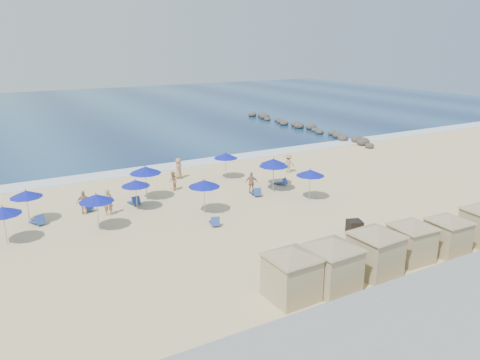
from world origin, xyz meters
The scene contains 33 objects.
ground centered at (0.00, 0.00, 0.00)m, with size 160.00×160.00×0.00m, color beige.
ocean centered at (0.00, 55.00, 0.03)m, with size 160.00×80.00×0.06m, color navy.
surf_line centered at (0.00, 15.50, 0.04)m, with size 160.00×2.50×0.08m, color white.
seawall centered at (0.00, -13.50, 0.65)m, with size 160.00×6.10×1.22m.
rock_jetty centered at (24.01, 24.90, 0.36)m, with size 2.56×26.66×0.96m.
trash_bin centered at (5.17, -5.15, 0.42)m, with size 0.85×0.85×0.85m, color black.
cabana_0 centered at (-2.69, -9.37, 1.63)m, with size 4.54×4.54×2.85m.
cabana_1 centered at (-0.52, -9.64, 1.68)m, with size 4.69×4.69×2.94m.
cabana_2 centered at (2.40, -9.53, 1.68)m, with size 4.67×4.67×2.93m.
cabana_3 centered at (5.23, -9.39, 1.52)m, with size 4.24×4.24×2.66m.
cabana_4 centered at (7.73, -9.76, 1.49)m, with size 4.14×4.14×2.60m.
umbrella_0 centered at (-12.10, 6.67, 2.03)m, with size 2.06×2.06×2.34m.
umbrella_1 centered at (-13.65, 3.84, 2.08)m, with size 2.11×2.11×2.40m.
umbrella_2 centered at (-8.45, 3.20, 2.17)m, with size 2.20×2.20×2.50m.
umbrella_3 centered at (-3.88, 7.37, 2.34)m, with size 2.37×2.37×2.70m.
umbrella_4 centered at (-5.21, 5.59, 2.00)m, with size 2.03×2.03×2.31m.
umbrella_5 centered at (-1.36, 2.63, 2.17)m, with size 2.20×2.20×2.51m.
umbrella_6 centered at (3.91, 9.39, 2.05)m, with size 2.07×2.07×2.36m.
umbrella_7 centered at (6.35, 5.72, 2.05)m, with size 2.08×2.08×2.37m.
umbrella_8 centered at (5.51, 4.42, 2.30)m, with size 2.33×2.33×2.65m.
umbrella_9 centered at (6.74, 1.37, 2.11)m, with size 2.14×2.14×2.43m.
beach_chair_0 centered at (-11.65, 6.16, 0.26)m, with size 1.01×1.48×0.75m.
beach_chair_1 centered at (-8.18, 7.15, 0.22)m, with size 0.57×1.20×0.65m.
beach_chair_2 centered at (-5.03, 6.77, 0.25)m, with size 0.70×1.37×0.73m.
beach_chair_3 centered at (-1.74, 0.34, 0.24)m, with size 0.90×1.36×0.69m.
beach_chair_4 centered at (3.76, 4.14, 0.25)m, with size 0.84×1.39×0.71m.
beach_chair_5 centered at (7.09, 5.51, 0.22)m, with size 0.95×1.27×0.64m.
beachgoer_0 centered at (-7.21, 5.63, 0.93)m, with size 0.68×0.44×1.85m, color tan.
beachgoer_1 centered at (-1.30, 8.54, 0.78)m, with size 0.76×0.59×1.56m, color tan.
beachgoer_2 centered at (3.78, 4.87, 0.85)m, with size 1.00×0.41×1.70m, color tan.
beachgoer_3 centered at (9.75, 8.32, 0.84)m, with size 1.08×0.62×1.67m, color tan.
beachgoer_4 centered at (0.41, 11.49, 0.91)m, with size 0.89×0.58×1.81m, color tan.
beachgoer_5 centered at (-8.58, 6.64, 0.84)m, with size 0.98×0.41×1.67m, color tan.
Camera 1 is at (-14.31, -24.92, 11.48)m, focal length 35.00 mm.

